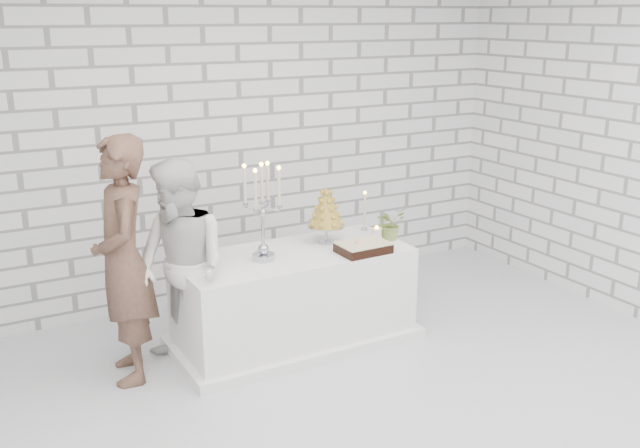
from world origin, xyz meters
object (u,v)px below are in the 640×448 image
(groom, at_px, (123,261))
(candelabra, at_px, (262,212))
(croquembouche, at_px, (326,215))
(cake_table, at_px, (294,298))
(bride, at_px, (181,269))

(groom, bearing_deg, candelabra, 91.36)
(croquembouche, bearing_deg, cake_table, -163.47)
(candelabra, relative_size, croquembouche, 1.61)
(groom, relative_size, bride, 1.12)
(bride, bearing_deg, cake_table, 74.57)
(cake_table, xyz_separation_m, croquembouche, (0.35, 0.10, 0.61))
(cake_table, relative_size, bride, 1.14)
(cake_table, height_order, candelabra, candelabra)
(groom, distance_m, candelabra, 1.05)
(groom, height_order, croquembouche, groom)
(cake_table, distance_m, croquembouche, 0.71)
(groom, height_order, candelabra, groom)
(cake_table, distance_m, candelabra, 0.80)
(groom, distance_m, bride, 0.40)
(groom, distance_m, croquembouche, 1.63)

